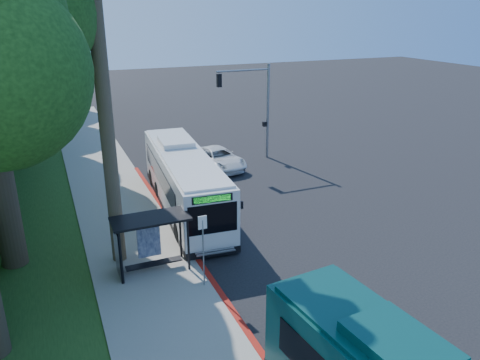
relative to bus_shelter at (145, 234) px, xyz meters
name	(u,v)px	position (x,y,z in m)	size (l,w,h in m)	color
ground	(269,218)	(7.26, 2.86, -1.81)	(140.00, 140.00, 0.00)	black
sidewalk	(134,242)	(-0.04, 2.86, -1.75)	(4.50, 70.00, 0.12)	gray
red_curb	(206,272)	(2.26, -1.14, -1.74)	(0.25, 30.00, 0.13)	#9E1A11
grass_verge	(8,221)	(-5.74, 7.86, -1.78)	(8.00, 70.00, 0.06)	#234719
bus_shelter	(145,234)	(0.00, 0.00, 0.00)	(3.20, 1.51, 2.55)	black
stop_sign_pole	(203,241)	(1.86, -2.14, 0.28)	(0.35, 0.06, 3.17)	gray
traffic_signal_pole	(255,100)	(11.04, 12.86, 2.62)	(4.10, 0.30, 7.00)	gray
tree_2	(5,12)	(-4.64, 18.84, 8.67)	(8.82, 8.40, 15.12)	#382B1E
tree_4	(19,19)	(-4.14, 34.84, 7.92)	(8.40, 8.00, 14.14)	#382B1E
tree_5	(31,25)	(-3.16, 42.84, 7.16)	(7.35, 7.00, 12.86)	#382B1E
white_bus	(184,179)	(3.46, 5.94, -0.06)	(3.50, 12.18, 3.58)	silver
pickup	(219,158)	(7.77, 11.92, -1.10)	(2.34, 5.07, 1.41)	silver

